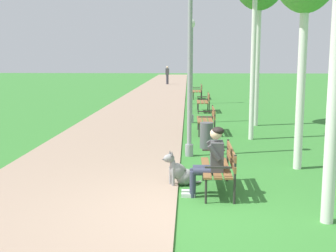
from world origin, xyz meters
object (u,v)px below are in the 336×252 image
at_px(dog_grey, 180,172).
at_px(lamp_post_far, 190,62).
at_px(pedestrian_distant, 167,75).
at_px(lamp_post_mid, 191,70).
at_px(park_bench_mid, 208,118).
at_px(park_bench_far, 205,101).
at_px(park_bench_near, 221,164).
at_px(lamp_post_near, 190,57).
at_px(litter_bin, 207,135).
at_px(park_bench_furthest, 198,90).
at_px(person_seated_on_near_bench, 211,159).

bearing_deg(dog_grey, lamp_post_far, 89.19).
bearing_deg(pedestrian_distant, lamp_post_mid, -85.03).
height_order(park_bench_mid, pedestrian_distant, pedestrian_distant).
distance_m(park_bench_far, lamp_post_mid, 3.74).
xyz_separation_m(park_bench_near, park_bench_far, (0.12, 11.88, 0.00)).
relative_size(park_bench_far, lamp_post_near, 0.31).
bearing_deg(pedestrian_distant, dog_grey, -86.79).
xyz_separation_m(dog_grey, litter_bin, (0.65, 3.56, 0.09)).
distance_m(lamp_post_far, litter_bin, 11.49).
bearing_deg(lamp_post_near, park_bench_furthest, 87.89).
xyz_separation_m(park_bench_far, person_seated_on_near_bench, (-0.33, -12.15, 0.17)).
bearing_deg(person_seated_on_near_bench, lamp_post_mid, 91.95).
relative_size(lamp_post_mid, litter_bin, 5.44).
distance_m(lamp_post_near, lamp_post_mid, 5.62).
bearing_deg(litter_bin, lamp_post_near, -115.31).
relative_size(park_bench_far, dog_grey, 1.93).
distance_m(lamp_post_mid, litter_bin, 4.89).
distance_m(park_bench_mid, pedestrian_distant, 25.28).
bearing_deg(lamp_post_far, park_bench_mid, -86.37).
distance_m(lamp_post_near, pedestrian_distant, 28.59).
height_order(lamp_post_mid, lamp_post_far, lamp_post_far).
distance_m(park_bench_mid, lamp_post_near, 3.91).
relative_size(person_seated_on_near_bench, pedestrian_distant, 0.76).
bearing_deg(lamp_post_far, person_seated_on_near_bench, -88.76).
bearing_deg(park_bench_furthest, park_bench_far, -88.69).
bearing_deg(litter_bin, park_bench_furthest, 89.65).
bearing_deg(litter_bin, park_bench_far, 88.36).
relative_size(park_bench_far, lamp_post_far, 0.35).
bearing_deg(pedestrian_distant, park_bench_far, -82.35).
xyz_separation_m(park_bench_furthest, lamp_post_mid, (-0.49, -9.60, 1.46)).
distance_m(park_bench_near, lamp_post_near, 3.54).
bearing_deg(litter_bin, lamp_post_far, 92.21).
bearing_deg(lamp_post_near, litter_bin, 64.69).
xyz_separation_m(lamp_post_mid, pedestrian_distant, (-1.99, 22.89, -1.13)).
bearing_deg(park_bench_furthest, pedestrian_distant, 100.56).
relative_size(park_bench_furthest, person_seated_on_near_bench, 1.20).
height_order(dog_grey, lamp_post_mid, lamp_post_mid).
distance_m(person_seated_on_near_bench, lamp_post_near, 3.65).
relative_size(park_bench_mid, lamp_post_far, 0.35).
bearing_deg(park_bench_furthest, lamp_post_mid, -92.91).
xyz_separation_m(litter_bin, pedestrian_distant, (-2.39, 27.48, 0.49)).
relative_size(person_seated_on_near_bench, lamp_post_mid, 0.33).
xyz_separation_m(park_bench_mid, dog_grey, (-0.78, -5.89, -0.25)).
bearing_deg(lamp_post_near, pedestrian_distant, 93.85).
height_order(park_bench_far, dog_grey, park_bench_far).
distance_m(park_bench_furthest, person_seated_on_near_bench, 18.36).
height_order(park_bench_mid, park_bench_far, same).
bearing_deg(lamp_post_mid, park_bench_furthest, 87.09).
distance_m(park_bench_far, pedestrian_distant, 19.68).
relative_size(lamp_post_near, lamp_post_far, 1.12).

